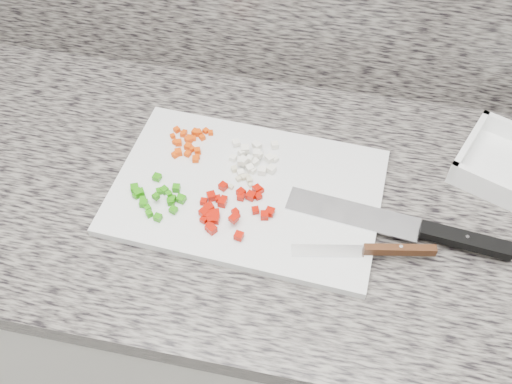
% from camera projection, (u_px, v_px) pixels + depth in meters
% --- Properties ---
extents(cabinet, '(3.92, 0.62, 0.86)m').
position_uv_depth(cabinet, '(259.00, 313.00, 1.36)').
color(cabinet, silver).
rests_on(cabinet, ground).
extents(countertop, '(3.96, 0.64, 0.04)m').
position_uv_depth(countertop, '(260.00, 197.00, 1.01)').
color(countertop, slate).
rests_on(countertop, cabinet).
extents(cutting_board, '(0.47, 0.33, 0.02)m').
position_uv_depth(cutting_board, '(247.00, 191.00, 0.99)').
color(cutting_board, silver).
rests_on(cutting_board, countertop).
extents(carrot_pile, '(0.08, 0.09, 0.01)m').
position_uv_depth(carrot_pile, '(190.00, 142.00, 1.04)').
color(carrot_pile, '#D23D04').
rests_on(carrot_pile, cutting_board).
extents(onion_pile, '(0.09, 0.09, 0.02)m').
position_uv_depth(onion_pile, '(253.00, 158.00, 1.01)').
color(onion_pile, white).
rests_on(onion_pile, cutting_board).
extents(green_pepper_pile, '(0.10, 0.10, 0.02)m').
position_uv_depth(green_pepper_pile, '(157.00, 197.00, 0.96)').
color(green_pepper_pile, '#237E0B').
rests_on(green_pepper_pile, cutting_board).
extents(red_pepper_pile, '(0.13, 0.12, 0.02)m').
position_uv_depth(red_pepper_pile, '(228.00, 209.00, 0.95)').
color(red_pepper_pile, '#A10C02').
rests_on(red_pepper_pile, cutting_board).
extents(garlic_pile, '(0.05, 0.06, 0.01)m').
position_uv_depth(garlic_pile, '(240.00, 178.00, 0.99)').
color(garlic_pile, beige).
rests_on(garlic_pile, cutting_board).
extents(chef_knife, '(0.37, 0.08, 0.02)m').
position_uv_depth(chef_knife, '(426.00, 231.00, 0.92)').
color(chef_knife, silver).
rests_on(chef_knife, cutting_board).
extents(paring_knife, '(0.23, 0.06, 0.02)m').
position_uv_depth(paring_knife, '(381.00, 250.00, 0.89)').
color(paring_knife, silver).
rests_on(paring_knife, cutting_board).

